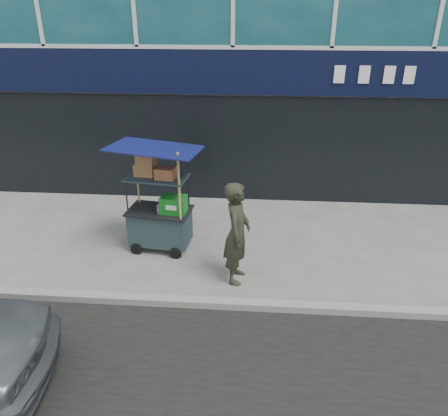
{
  "coord_description": "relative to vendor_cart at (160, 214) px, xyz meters",
  "views": [
    {
      "loc": [
        0.54,
        -5.6,
        4.24
      ],
      "look_at": [
        0.02,
        1.2,
        1.02
      ],
      "focal_mm": 35.0,
      "sensor_mm": 36.0,
      "label": 1
    }
  ],
  "objects": [
    {
      "name": "vendor_cart",
      "position": [
        0.0,
        0.0,
        0.0
      ],
      "size": [
        1.64,
        1.26,
        2.05
      ],
      "rotation": [
        0.0,
        0.0,
        -0.13
      ],
      "color": "#1A292D",
      "rests_on": "ground"
    },
    {
      "name": "curb",
      "position": [
        1.18,
        -1.7,
        -0.66
      ],
      "size": [
        80.0,
        0.18,
        0.12
      ],
      "primitive_type": "cube",
      "color": "gray",
      "rests_on": "ground"
    },
    {
      "name": "ground",
      "position": [
        1.18,
        -1.5,
        -0.72
      ],
      "size": [
        80.0,
        80.0,
        0.0
      ],
      "primitive_type": "plane",
      "color": "slate",
      "rests_on": "ground"
    },
    {
      "name": "vendor_man",
      "position": [
        1.46,
        -0.93,
        0.15
      ],
      "size": [
        0.49,
        0.68,
        1.75
      ],
      "primitive_type": "imported",
      "rotation": [
        0.0,
        0.0,
        1.45
      ],
      "color": "#28291E",
      "rests_on": "ground"
    }
  ]
}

